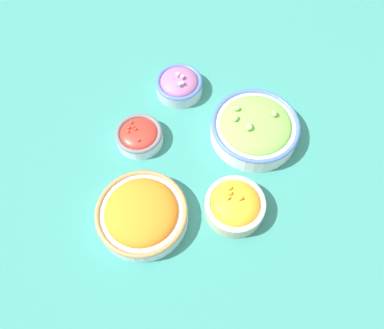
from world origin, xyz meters
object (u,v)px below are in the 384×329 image
object	(u,v)px
bowl_squash	(235,205)
bowl_red_onion	(179,84)
bowl_carrots	(142,213)
bowl_cherry_tomatoes	(139,135)
bowl_lettuce	(255,127)

from	to	relation	value
bowl_squash	bowl_red_onion	bearing A→B (deg)	48.34
bowl_squash	bowl_red_onion	distance (m)	0.38
bowl_carrots	bowl_cherry_tomatoes	xyz separation A→B (m)	(0.18, 0.12, -0.01)
bowl_lettuce	bowl_carrots	distance (m)	0.36
bowl_lettuce	bowl_squash	xyz separation A→B (m)	(-0.22, -0.04, -0.00)
bowl_squash	bowl_red_onion	xyz separation A→B (m)	(0.25, 0.29, -0.01)
bowl_carrots	bowl_cherry_tomatoes	size ratio (longest dim) A/B	1.75
bowl_squash	bowl_lettuce	bearing A→B (deg)	11.44
bowl_cherry_tomatoes	bowl_red_onion	bearing A→B (deg)	-3.81
bowl_carrots	bowl_squash	bearing A→B (deg)	-56.96
bowl_lettuce	bowl_cherry_tomatoes	distance (m)	0.30
bowl_lettuce	bowl_carrots	world-z (taller)	bowl_lettuce
bowl_carrots	bowl_red_onion	world-z (taller)	bowl_carrots
bowl_lettuce	bowl_red_onion	xyz separation A→B (m)	(0.04, 0.24, -0.01)
bowl_cherry_tomatoes	bowl_lettuce	bearing A→B (deg)	-59.09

